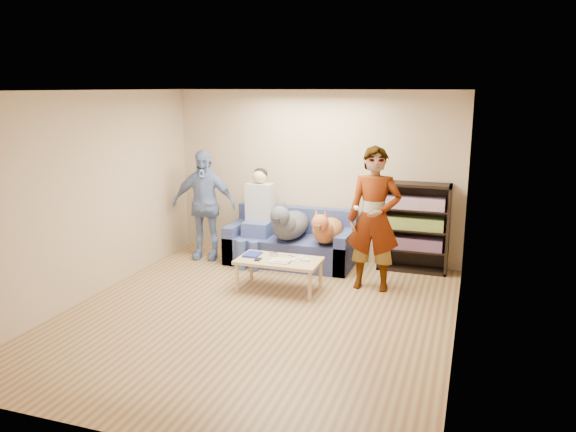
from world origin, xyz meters
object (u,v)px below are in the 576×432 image
(coffee_table, at_px, (279,263))
(sofa, at_px, (291,245))
(dog_tan, at_px, (327,230))
(bookshelf, at_px, (414,225))
(person_standing_right, at_px, (374,219))
(dog_gray, at_px, (289,224))
(person_standing_left, at_px, (204,205))
(camera_silver, at_px, (274,254))
(person_seated, at_px, (258,213))
(notebook_blue, at_px, (252,254))

(coffee_table, bearing_deg, sofa, 100.46)
(dog_tan, distance_m, bookshelf, 1.27)
(person_standing_right, height_order, bookshelf, person_standing_right)
(dog_gray, bearing_deg, bookshelf, 13.99)
(person_standing_right, distance_m, dog_gray, 1.46)
(coffee_table, bearing_deg, person_standing_right, 21.18)
(person_standing_left, xyz_separation_m, coffee_table, (1.59, -0.98, -0.48))
(person_standing_right, distance_m, person_standing_left, 2.80)
(dog_gray, distance_m, bookshelf, 1.82)
(person_standing_left, distance_m, camera_silver, 1.75)
(dog_gray, bearing_deg, dog_tan, -0.96)
(person_standing_left, relative_size, dog_gray, 1.34)
(person_standing_right, distance_m, person_seated, 1.97)
(dog_tan, bearing_deg, bookshelf, 20.73)
(person_standing_right, xyz_separation_m, sofa, (-1.38, 0.71, -0.67))
(sofa, distance_m, coffee_table, 1.19)
(person_standing_right, relative_size, camera_silver, 17.31)
(person_standing_left, height_order, notebook_blue, person_standing_left)
(camera_silver, distance_m, dog_tan, 0.99)
(person_standing_left, relative_size, dog_tan, 1.48)
(coffee_table, bearing_deg, notebook_blue, 172.87)
(dog_tan, bearing_deg, person_standing_right, -32.94)
(dog_tan, bearing_deg, dog_gray, 179.04)
(sofa, bearing_deg, person_seated, -165.70)
(person_standing_left, relative_size, coffee_table, 1.55)
(camera_silver, relative_size, bookshelf, 0.08)
(person_standing_left, distance_m, dog_gray, 1.42)
(dog_tan, bearing_deg, camera_silver, -122.04)
(person_standing_left, xyz_separation_m, person_seated, (0.88, 0.05, -0.08))
(person_seated, xyz_separation_m, coffee_table, (0.71, -1.04, -0.40))
(bookshelf, bearing_deg, camera_silver, -143.20)
(notebook_blue, distance_m, sofa, 1.14)
(person_standing_right, relative_size, bookshelf, 1.46)
(sofa, relative_size, coffee_table, 1.73)
(person_standing_left, height_order, bookshelf, person_standing_left)
(dog_gray, bearing_deg, camera_silver, -85.79)
(notebook_blue, relative_size, coffee_table, 0.24)
(notebook_blue, height_order, coffee_table, notebook_blue)
(bookshelf, bearing_deg, person_seated, -171.08)
(person_standing_left, bearing_deg, bookshelf, -2.30)
(person_standing_right, height_order, sofa, person_standing_right)
(notebook_blue, xyz_separation_m, person_seated, (-0.31, 0.99, 0.34))
(person_seated, xyz_separation_m, bookshelf, (2.30, 0.36, -0.09))
(camera_silver, xyz_separation_m, dog_tan, (0.52, 0.83, 0.18))
(notebook_blue, distance_m, coffee_table, 0.41)
(dog_tan, bearing_deg, person_standing_left, 178.99)
(sofa, bearing_deg, notebook_blue, -99.47)
(person_seated, bearing_deg, person_standing_right, -17.35)
(person_standing_right, height_order, person_seated, person_standing_right)
(person_standing_right, height_order, dog_tan, person_standing_right)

